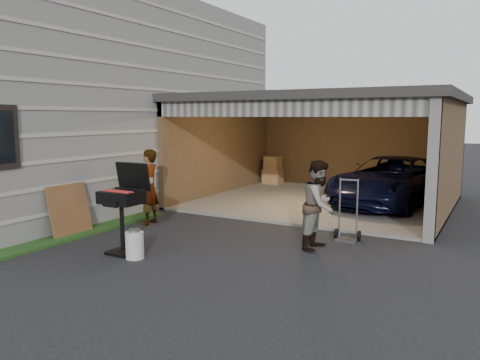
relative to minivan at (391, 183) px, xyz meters
The scene contains 10 objects.
ground 7.34m from the minivan, 110.06° to the right, with size 80.00×80.00×0.00m, color black.
house 9.23m from the minivan, 161.37° to the right, with size 7.00×11.00×5.50m, color #474744.
garage 2.15m from the minivan, behind, with size 6.80×6.30×2.90m.
minivan is the anchor object (origin of this frame).
woman 6.30m from the minivan, 131.67° to the right, with size 0.60×0.39×1.64m, color #ACBFD9.
man 4.72m from the minivan, 93.38° to the right, with size 0.77×0.60×1.59m, color #452C1B.
bbq_grill 7.33m from the minivan, 115.12° to the right, with size 0.70×0.61×1.55m.
propane_tank 7.32m from the minivan, 111.88° to the right, with size 0.30×0.30×0.45m, color silver.
plywood_panel 7.94m from the minivan, 127.64° to the right, with size 0.04×0.93×1.04m, color brown.
hand_truck 3.94m from the minivan, 89.88° to the right, with size 0.50×0.39×1.19m.
Camera 1 is at (5.02, -5.62, 2.35)m, focal length 35.00 mm.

